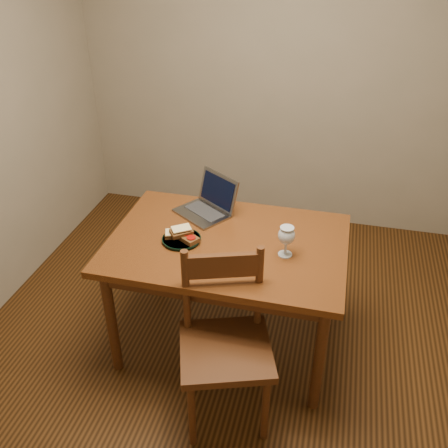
% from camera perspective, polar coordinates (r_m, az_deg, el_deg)
% --- Properties ---
extents(floor, '(3.20, 3.20, 0.02)m').
position_cam_1_polar(floor, '(3.22, 1.09, -13.15)').
color(floor, black).
rests_on(floor, ground).
extents(back_wall, '(3.20, 0.02, 2.60)m').
position_cam_1_polar(back_wall, '(3.98, 6.73, 17.60)').
color(back_wall, gray).
rests_on(back_wall, floor).
extents(front_wall, '(3.20, 0.02, 2.60)m').
position_cam_1_polar(front_wall, '(1.25, -16.27, -20.95)').
color(front_wall, gray).
rests_on(front_wall, floor).
extents(table, '(1.30, 0.90, 0.74)m').
position_cam_1_polar(table, '(2.79, 0.37, -3.42)').
color(table, '#44200B').
rests_on(table, floor).
extents(chair, '(0.56, 0.54, 0.48)m').
position_cam_1_polar(chair, '(2.49, 0.15, -12.88)').
color(chair, '#3B220C').
rests_on(chair, floor).
extents(plate, '(0.22, 0.22, 0.02)m').
position_cam_1_polar(plate, '(2.75, -4.88, -1.79)').
color(plate, black).
rests_on(plate, table).
extents(sandwich_cheese, '(0.13, 0.10, 0.04)m').
position_cam_1_polar(sandwich_cheese, '(2.75, -5.55, -1.10)').
color(sandwich_cheese, '#381E0C').
rests_on(sandwich_cheese, plate).
extents(sandwich_tomato, '(0.14, 0.12, 0.04)m').
position_cam_1_polar(sandwich_tomato, '(2.72, -4.15, -1.53)').
color(sandwich_tomato, '#381E0C').
rests_on(sandwich_tomato, plate).
extents(sandwich_top, '(0.14, 0.13, 0.04)m').
position_cam_1_polar(sandwich_top, '(2.73, -4.90, -0.82)').
color(sandwich_top, '#381E0C').
rests_on(sandwich_top, plate).
extents(milk_glass, '(0.09, 0.09, 0.17)m').
position_cam_1_polar(milk_glass, '(2.61, 7.11, -1.96)').
color(milk_glass, white).
rests_on(milk_glass, table).
extents(laptop, '(0.41, 0.40, 0.22)m').
position_cam_1_polar(laptop, '(2.99, -1.70, 2.45)').
color(laptop, slate).
rests_on(laptop, table).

